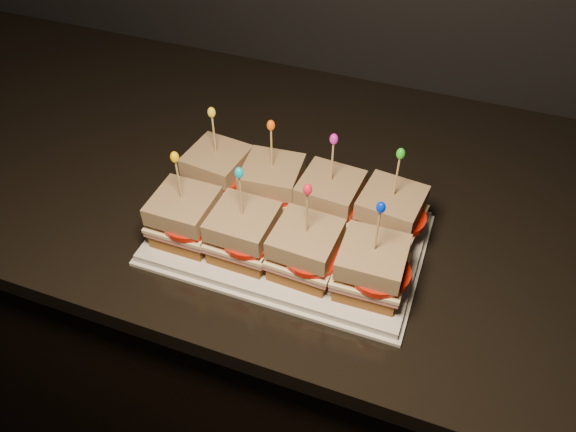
% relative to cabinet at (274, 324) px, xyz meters
% --- Properties ---
extents(cabinet, '(2.67, 0.69, 0.88)m').
position_rel_cabinet_xyz_m(cabinet, '(0.00, 0.00, 0.00)').
color(cabinet, black).
rests_on(cabinet, ground).
extents(granite_slab, '(2.71, 0.73, 0.03)m').
position_rel_cabinet_xyz_m(granite_slab, '(0.00, 0.00, 0.45)').
color(granite_slab, black).
rests_on(granite_slab, cabinet).
extents(platter, '(0.40, 0.25, 0.02)m').
position_rel_cabinet_xyz_m(platter, '(0.09, -0.15, 0.48)').
color(platter, silver).
rests_on(platter, granite_slab).
extents(platter_rim, '(0.41, 0.26, 0.01)m').
position_rel_cabinet_xyz_m(platter_rim, '(0.09, -0.15, 0.47)').
color(platter_rim, silver).
rests_on(platter_rim, granite_slab).
extents(sandwich_0_bread_bot, '(0.09, 0.09, 0.02)m').
position_rel_cabinet_xyz_m(sandwich_0_bread_bot, '(-0.05, -0.09, 0.50)').
color(sandwich_0_bread_bot, brown).
rests_on(sandwich_0_bread_bot, platter).
extents(sandwich_0_ham, '(0.10, 0.10, 0.01)m').
position_rel_cabinet_xyz_m(sandwich_0_ham, '(-0.05, -0.09, 0.52)').
color(sandwich_0_ham, '#B55353').
rests_on(sandwich_0_ham, sandwich_0_bread_bot).
extents(sandwich_0_cheese, '(0.10, 0.10, 0.01)m').
position_rel_cabinet_xyz_m(sandwich_0_cheese, '(-0.05, -0.09, 0.52)').
color(sandwich_0_cheese, '#FBE4A9').
rests_on(sandwich_0_cheese, sandwich_0_ham).
extents(sandwich_0_tomato, '(0.08, 0.08, 0.01)m').
position_rel_cabinet_xyz_m(sandwich_0_tomato, '(-0.04, -0.10, 0.53)').
color(sandwich_0_tomato, red).
rests_on(sandwich_0_tomato, sandwich_0_cheese).
extents(sandwich_0_bread_top, '(0.10, 0.10, 0.03)m').
position_rel_cabinet_xyz_m(sandwich_0_bread_top, '(-0.05, -0.09, 0.55)').
color(sandwich_0_bread_top, '#5B3016').
rests_on(sandwich_0_bread_top, sandwich_0_tomato).
extents(sandwich_0_pick, '(0.00, 0.00, 0.09)m').
position_rel_cabinet_xyz_m(sandwich_0_pick, '(-0.05, -0.09, 0.59)').
color(sandwich_0_pick, tan).
rests_on(sandwich_0_pick, sandwich_0_bread_top).
extents(sandwich_0_frill, '(0.01, 0.01, 0.02)m').
position_rel_cabinet_xyz_m(sandwich_0_frill, '(-0.05, -0.09, 0.64)').
color(sandwich_0_frill, yellow).
rests_on(sandwich_0_frill, sandwich_0_pick).
extents(sandwich_1_bread_bot, '(0.09, 0.09, 0.02)m').
position_rel_cabinet_xyz_m(sandwich_1_bread_bot, '(0.04, -0.09, 0.50)').
color(sandwich_1_bread_bot, brown).
rests_on(sandwich_1_bread_bot, platter).
extents(sandwich_1_ham, '(0.10, 0.10, 0.01)m').
position_rel_cabinet_xyz_m(sandwich_1_ham, '(0.04, -0.09, 0.52)').
color(sandwich_1_ham, '#B55353').
rests_on(sandwich_1_ham, sandwich_1_bread_bot).
extents(sandwich_1_cheese, '(0.10, 0.10, 0.01)m').
position_rel_cabinet_xyz_m(sandwich_1_cheese, '(0.04, -0.09, 0.52)').
color(sandwich_1_cheese, '#FBE4A9').
rests_on(sandwich_1_cheese, sandwich_1_ham).
extents(sandwich_1_tomato, '(0.08, 0.08, 0.01)m').
position_rel_cabinet_xyz_m(sandwich_1_tomato, '(0.06, -0.10, 0.53)').
color(sandwich_1_tomato, red).
rests_on(sandwich_1_tomato, sandwich_1_cheese).
extents(sandwich_1_bread_top, '(0.09, 0.09, 0.03)m').
position_rel_cabinet_xyz_m(sandwich_1_bread_top, '(0.04, -0.09, 0.55)').
color(sandwich_1_bread_top, '#5B3016').
rests_on(sandwich_1_bread_top, sandwich_1_tomato).
extents(sandwich_1_pick, '(0.00, 0.00, 0.09)m').
position_rel_cabinet_xyz_m(sandwich_1_pick, '(0.04, -0.09, 0.59)').
color(sandwich_1_pick, tan).
rests_on(sandwich_1_pick, sandwich_1_bread_top).
extents(sandwich_1_frill, '(0.01, 0.01, 0.02)m').
position_rel_cabinet_xyz_m(sandwich_1_frill, '(0.04, -0.09, 0.64)').
color(sandwich_1_frill, '#ED570A').
rests_on(sandwich_1_frill, sandwich_1_pick).
extents(sandwich_2_bread_bot, '(0.09, 0.09, 0.02)m').
position_rel_cabinet_xyz_m(sandwich_2_bread_bot, '(0.14, -0.09, 0.50)').
color(sandwich_2_bread_bot, brown).
rests_on(sandwich_2_bread_bot, platter).
extents(sandwich_2_ham, '(0.10, 0.10, 0.01)m').
position_rel_cabinet_xyz_m(sandwich_2_ham, '(0.14, -0.09, 0.52)').
color(sandwich_2_ham, '#B55353').
rests_on(sandwich_2_ham, sandwich_2_bread_bot).
extents(sandwich_2_cheese, '(0.10, 0.10, 0.01)m').
position_rel_cabinet_xyz_m(sandwich_2_cheese, '(0.14, -0.09, 0.52)').
color(sandwich_2_cheese, '#FBE4A9').
rests_on(sandwich_2_cheese, sandwich_2_ham).
extents(sandwich_2_tomato, '(0.08, 0.08, 0.01)m').
position_rel_cabinet_xyz_m(sandwich_2_tomato, '(0.15, -0.10, 0.53)').
color(sandwich_2_tomato, red).
rests_on(sandwich_2_tomato, sandwich_2_cheese).
extents(sandwich_2_bread_top, '(0.09, 0.09, 0.03)m').
position_rel_cabinet_xyz_m(sandwich_2_bread_top, '(0.14, -0.09, 0.55)').
color(sandwich_2_bread_top, '#5B3016').
rests_on(sandwich_2_bread_top, sandwich_2_tomato).
extents(sandwich_2_pick, '(0.00, 0.00, 0.09)m').
position_rel_cabinet_xyz_m(sandwich_2_pick, '(0.14, -0.09, 0.59)').
color(sandwich_2_pick, tan).
rests_on(sandwich_2_pick, sandwich_2_bread_top).
extents(sandwich_2_frill, '(0.01, 0.01, 0.02)m').
position_rel_cabinet_xyz_m(sandwich_2_frill, '(0.14, -0.09, 0.64)').
color(sandwich_2_frill, '#D018AE').
rests_on(sandwich_2_frill, sandwich_2_pick).
extents(sandwich_3_bread_bot, '(0.09, 0.09, 0.02)m').
position_rel_cabinet_xyz_m(sandwich_3_bread_bot, '(0.23, -0.09, 0.50)').
color(sandwich_3_bread_bot, brown).
rests_on(sandwich_3_bread_bot, platter).
extents(sandwich_3_ham, '(0.10, 0.10, 0.01)m').
position_rel_cabinet_xyz_m(sandwich_3_ham, '(0.23, -0.09, 0.52)').
color(sandwich_3_ham, '#B55353').
rests_on(sandwich_3_ham, sandwich_3_bread_bot).
extents(sandwich_3_cheese, '(0.10, 0.10, 0.01)m').
position_rel_cabinet_xyz_m(sandwich_3_cheese, '(0.23, -0.09, 0.52)').
color(sandwich_3_cheese, '#FBE4A9').
rests_on(sandwich_3_cheese, sandwich_3_ham).
extents(sandwich_3_tomato, '(0.08, 0.08, 0.01)m').
position_rel_cabinet_xyz_m(sandwich_3_tomato, '(0.24, -0.10, 0.53)').
color(sandwich_3_tomato, red).
rests_on(sandwich_3_tomato, sandwich_3_cheese).
extents(sandwich_3_bread_top, '(0.10, 0.10, 0.03)m').
position_rel_cabinet_xyz_m(sandwich_3_bread_top, '(0.23, -0.09, 0.55)').
color(sandwich_3_bread_top, '#5B3016').
rests_on(sandwich_3_bread_top, sandwich_3_tomato).
extents(sandwich_3_pick, '(0.00, 0.00, 0.09)m').
position_rel_cabinet_xyz_m(sandwich_3_pick, '(0.23, -0.09, 0.59)').
color(sandwich_3_pick, tan).
rests_on(sandwich_3_pick, sandwich_3_bread_top).
extents(sandwich_3_frill, '(0.01, 0.01, 0.02)m').
position_rel_cabinet_xyz_m(sandwich_3_frill, '(0.23, -0.09, 0.64)').
color(sandwich_3_frill, green).
rests_on(sandwich_3_frill, sandwich_3_pick).
extents(sandwich_4_bread_bot, '(0.09, 0.09, 0.02)m').
position_rel_cabinet_xyz_m(sandwich_4_bread_bot, '(-0.05, -0.21, 0.50)').
color(sandwich_4_bread_bot, brown).
rests_on(sandwich_4_bread_bot, platter).
extents(sandwich_4_ham, '(0.09, 0.09, 0.01)m').
position_rel_cabinet_xyz_m(sandwich_4_ham, '(-0.05, -0.21, 0.52)').
color(sandwich_4_ham, '#B55353').
rests_on(sandwich_4_ham, sandwich_4_bread_bot).
extents(sandwich_4_cheese, '(0.10, 0.09, 0.01)m').
position_rel_cabinet_xyz_m(sandwich_4_cheese, '(-0.05, -0.21, 0.52)').
color(sandwich_4_cheese, '#FBE4A9').
rests_on(sandwich_4_cheese, sandwich_4_ham).
extents(sandwich_4_tomato, '(0.08, 0.08, 0.01)m').
position_rel_cabinet_xyz_m(sandwich_4_tomato, '(-0.04, -0.21, 0.53)').
color(sandwich_4_tomato, red).
rests_on(sandwich_4_tomato, sandwich_4_cheese).
extents(sandwich_4_bread_top, '(0.09, 0.09, 0.03)m').
position_rel_cabinet_xyz_m(sandwich_4_bread_top, '(-0.05, -0.21, 0.55)').
color(sandwich_4_bread_top, '#5B3016').
rests_on(sandwich_4_bread_top, sandwich_4_tomato).
extents(sandwich_4_pick, '(0.00, 0.00, 0.09)m').
position_rel_cabinet_xyz_m(sandwich_4_pick, '(-0.05, -0.21, 0.59)').
color(sandwich_4_pick, tan).
rests_on(sandwich_4_pick, sandwich_4_bread_top).
extents(sandwich_4_frill, '(0.01, 0.01, 0.02)m').
position_rel_cabinet_xyz_m(sandwich_4_frill, '(-0.05, -0.21, 0.64)').
color(sandwich_4_frill, '#F4B203').
rests_on(sandwich_4_frill, sandwich_4_pick).
extents(sandwich_5_bread_bot, '(0.09, 0.09, 0.02)m').
position_rel_cabinet_xyz_m(sandwich_5_bread_bot, '(0.04, -0.21, 0.50)').
color(sandwich_5_bread_bot, brown).
rests_on(sandwich_5_bread_bot, platter).
extents(sandwich_5_ham, '(0.10, 0.09, 0.01)m').
position_rel_cabinet_xyz_m(sandwich_5_ham, '(0.04, -0.21, 0.52)').
color(sandwich_5_ham, '#B55353').
rests_on(sandwich_5_ham, sandwich_5_bread_bot).
extents(sandwich_5_cheese, '(0.10, 0.09, 0.01)m').
position_rel_cabinet_xyz_m(sandwich_5_cheese, '(0.04, -0.21, 0.52)').
color(sandwich_5_cheese, '#FBE4A9').
rests_on(sandwich_5_cheese, sandwich_5_ham).
extents(sandwich_5_tomato, '(0.08, 0.08, 0.01)m').
position_rel_cabinet_xyz_m(sandwich_5_tomato, '(0.06, -0.21, 0.53)').
color(sandwich_5_tomato, red).
rests_on(sandwich_5_tomato, sandwich_5_cheese).
extents(sandwich_5_bread_top, '(0.09, 0.09, 0.03)m').
position_rel_cabinet_xyz_m(sandwich_5_bread_top, '(0.04, -0.21, 0.55)').
color(sandwich_5_bread_top, '#5B3016').
rests_on(sandwich_5_bread_top, sandwich_5_tomato).
extents(sandwich_5_pick, '(0.00, 0.00, 0.09)m').
position_rel_cabinet_xyz_m(sandwich_5_pick, '(0.04, -0.21, 0.59)').
color(sandwich_5_pick, tan).
rests_on(sandwich_5_pick, sandwich_5_bread_top).
extents(sandwich_5_frill, '(0.01, 0.01, 0.02)m').
position_rel_cabinet_xyz_m(sandwich_5_frill, '(0.04, -0.21, 0.64)').
color(sandwich_5_frill, '#0A9CB5').
rests_on(sandwich_5_frill, sandwich_5_pick).
extents(sandwich_6_bread_bot, '(0.09, 0.09, 0.02)m').
position_rel_cabinet_xyz_m(sandwich_6_bread_bot, '(0.14, -0.21, 0.50)').
color(sandwich_6_bread_bot, brown).
rests_on(sandwich_6_bread_bot, platter).
extents(sandwich_6_ham, '(0.10, 0.09, 0.01)m').
position_rel_cabinet_xyz_m(sandwich_6_ham, '(0.14, -0.21, 0.52)').
color(sandwich_6_ham, '#B55353').
rests_on(sandwich_6_ham, sandwich_6_bread_bot).
extents(sandwich_6_cheese, '(0.10, 0.10, 0.01)m').
position_rel_cabinet_xyz_m(sandwich_6_cheese, '(0.14, -0.21, 0.52)').
color(sandwich_6_cheese, '#FBE4A9').
rests_on(sandwich_6_cheese, sandwich_6_ham).
extents(sandwich_6_tomato, '(0.08, 0.08, 0.01)m').
position_rel_cabinet_xyz_m(sandwich_6_tomato, '(0.15, -0.21, 0.53)').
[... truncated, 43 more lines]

